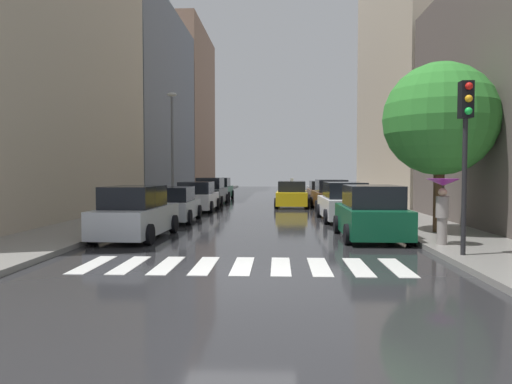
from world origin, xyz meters
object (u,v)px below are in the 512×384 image
parked_car_left_third (197,197)px  street_tree_right (440,119)px  parked_car_right_fourth (322,192)px  parked_car_left_fourth (211,192)px  parked_car_left_fifth (219,189)px  taxi_midroad (292,195)px  parked_car_left_nearest (136,214)px  pedestrian_foreground (443,198)px  parked_car_left_second (174,205)px  parked_car_right_third (331,196)px  parked_car_right_nearest (371,214)px  traffic_light_right_corner (466,129)px  lamp_post_left (172,141)px  parked_car_right_second (344,203)px

parked_car_left_third → street_tree_right: 14.64m
parked_car_right_fourth → parked_car_left_third: bearing=134.4°
parked_car_left_fourth → parked_car_left_fifth: size_ratio=1.10×
parked_car_left_fourth → taxi_midroad: 5.88m
parked_car_left_nearest → pedestrian_foreground: pedestrian_foreground is taller
parked_car_left_second → parked_car_right_third: (7.68, 6.99, 0.09)m
parked_car_left_third → parked_car_right_nearest: parked_car_right_nearest is taller
parked_car_right_nearest → traffic_light_right_corner: traffic_light_right_corner is taller
parked_car_right_nearest → parked_car_right_fourth: size_ratio=0.90×
parked_car_right_third → taxi_midroad: bearing=49.4°
taxi_midroad → pedestrian_foreground: size_ratio=2.38×
parked_car_left_fourth → parked_car_right_fourth: parked_car_left_fourth is taller
parked_car_left_third → parked_car_right_fourth: size_ratio=0.93×
parked_car_left_fourth → parked_car_left_fifth: bearing=2.2°
parked_car_left_fourth → pedestrian_foreground: pedestrian_foreground is taller
parked_car_left_nearest → taxi_midroad: 15.14m
parked_car_left_second → street_tree_right: size_ratio=0.73×
street_tree_right → traffic_light_right_corner: street_tree_right is taller
parked_car_left_nearest → lamp_post_left: bearing=9.5°
parked_car_left_third → parked_car_left_fifth: parked_car_left_fifth is taller
parked_car_left_nearest → parked_car_right_third: 14.50m
parked_car_left_fourth → taxi_midroad: size_ratio=1.05×
parked_car_left_fifth → lamp_post_left: (-1.65, -9.65, 3.29)m
parked_car_right_fourth → traffic_light_right_corner: bearing=-176.7°
parked_car_right_second → lamp_post_left: bearing=52.1°
parked_car_left_fourth → parked_car_right_second: 12.86m
parked_car_left_nearest → parked_car_right_fourth: parked_car_left_nearest is taller
parked_car_right_second → parked_car_right_fourth: size_ratio=1.01×
parked_car_left_nearest → taxi_midroad: (5.61, 14.06, -0.05)m
parked_car_left_second → traffic_light_right_corner: bearing=-135.0°
parked_car_left_fifth → taxi_midroad: 10.17m
traffic_light_right_corner → parked_car_left_third: bearing=122.1°
parked_car_left_fourth → traffic_light_right_corner: traffic_light_right_corner is taller
parked_car_left_second → parked_car_left_fifth: parked_car_left_fifth is taller
parked_car_right_second → parked_car_right_fourth: parked_car_right_second is taller
pedestrian_foreground → parked_car_right_fourth: bearing=-38.0°
pedestrian_foreground → parked_car_left_fifth: bearing=-21.2°
parked_car_left_second → lamp_post_left: lamp_post_left is taller
parked_car_left_fifth → traffic_light_right_corner: traffic_light_right_corner is taller
parked_car_left_third → parked_car_left_fourth: bearing=-0.3°
parked_car_left_fifth → street_tree_right: street_tree_right is taller
parked_car_left_third → parked_car_left_fourth: parked_car_left_fourth is taller
parked_car_right_fourth → pedestrian_foreground: size_ratio=2.42×
parked_car_right_second → parked_car_left_fourth: bearing=34.6°
parked_car_left_second → pedestrian_foreground: size_ratio=2.24×
parked_car_right_nearest → pedestrian_foreground: (1.59, -2.09, 0.67)m
parked_car_right_fourth → street_tree_right: (2.38, -17.76, 3.28)m
parked_car_right_fourth → parked_car_left_nearest: bearing=156.7°
parked_car_right_third → traffic_light_right_corner: bearing=-175.2°
parked_car_right_nearest → taxi_midroad: (-2.22, 13.89, -0.06)m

